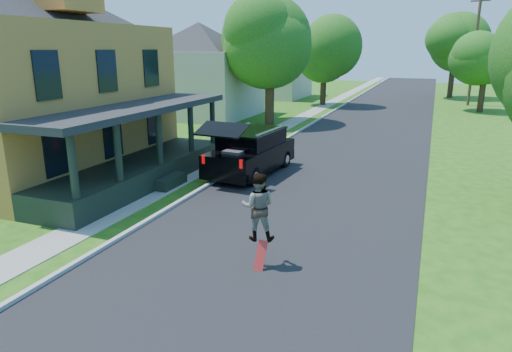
% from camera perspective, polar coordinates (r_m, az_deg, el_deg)
% --- Properties ---
extents(ground, '(140.00, 140.00, 0.00)m').
position_cam_1_polar(ground, '(10.94, -2.64, -13.03)').
color(ground, '#1F5310').
rests_on(ground, ground).
extents(street, '(8.00, 120.00, 0.02)m').
position_cam_1_polar(street, '(29.50, 13.24, 5.00)').
color(street, black).
rests_on(street, ground).
extents(curb, '(0.15, 120.00, 0.12)m').
position_cam_1_polar(curb, '(30.31, 5.62, 5.62)').
color(curb, '#9D9D98').
rests_on(curb, ground).
extents(sidewalk, '(1.30, 120.00, 0.03)m').
position_cam_1_polar(sidewalk, '(30.75, 2.82, 5.82)').
color(sidewalk, gray).
rests_on(sidewalk, ground).
extents(front_walk, '(6.50, 1.20, 0.03)m').
position_cam_1_polar(front_walk, '(20.63, -20.38, -0.08)').
color(front_walk, gray).
rests_on(front_walk, ground).
extents(main_house, '(15.56, 15.56, 10.10)m').
position_cam_1_polar(main_house, '(22.31, -28.19, 13.04)').
color(main_house, '#B47D34').
rests_on(main_house, ground).
extents(neighbor_house_mid, '(12.78, 12.78, 8.30)m').
position_cam_1_polar(neighbor_house_mid, '(37.12, -7.04, 13.93)').
color(neighbor_house_mid, beige).
rests_on(neighbor_house_mid, ground).
extents(neighbor_house_far, '(12.78, 12.78, 8.30)m').
position_cam_1_polar(neighbor_house_far, '(51.79, 1.56, 14.50)').
color(neighbor_house_far, beige).
rests_on(neighbor_house_far, ground).
extents(black_suv, '(2.49, 5.55, 2.52)m').
position_cam_1_polar(black_suv, '(19.61, -0.66, 3.04)').
color(black_suv, black).
rests_on(black_suv, ground).
extents(skateboarder, '(0.97, 0.85, 1.71)m').
position_cam_1_polar(skateboarder, '(11.19, 0.27, -3.85)').
color(skateboarder, black).
rests_on(skateboarder, ground).
extents(skateboard, '(0.29, 0.38, 0.87)m').
position_cam_1_polar(skateboard, '(11.33, 0.52, -10.36)').
color(skateboard, '#AD130E').
rests_on(skateboard, ground).
extents(tree_left_mid, '(7.47, 7.69, 9.39)m').
position_cam_1_polar(tree_left_mid, '(32.47, 1.77, 17.24)').
color(tree_left_mid, black).
rests_on(tree_left_mid, ground).
extents(tree_left_far, '(5.54, 5.48, 8.26)m').
position_cam_1_polar(tree_left_far, '(44.51, 8.56, 15.69)').
color(tree_left_far, black).
rests_on(tree_left_far, ground).
extents(tree_right_mid, '(4.90, 4.77, 7.34)m').
position_cam_1_polar(tree_right_mid, '(43.43, 26.86, 13.35)').
color(tree_right_mid, black).
rests_on(tree_right_mid, ground).
extents(tree_right_far, '(7.42, 7.21, 9.13)m').
position_cam_1_polar(tree_right_far, '(54.99, 23.63, 15.12)').
color(tree_right_far, black).
rests_on(tree_right_far, ground).
extents(utility_pole_far, '(1.61, 0.55, 10.00)m').
position_cam_1_polar(utility_pole_far, '(48.26, 25.65, 14.07)').
color(utility_pole_far, '#3F2E1D').
rests_on(utility_pole_far, ground).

